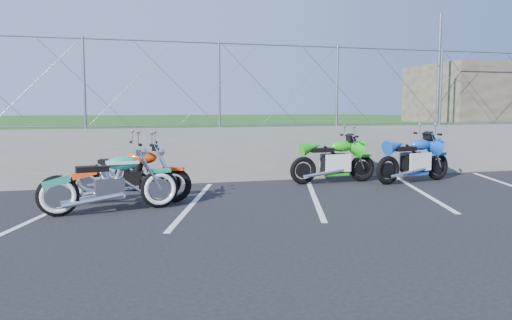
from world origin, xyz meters
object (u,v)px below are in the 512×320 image
object	(u,v)px
cruiser_turquoise	(112,185)
naked_orange	(132,177)
sportbike_blue	(415,161)
sportbike_green	(334,162)

from	to	relation	value
cruiser_turquoise	naked_orange	world-z (taller)	cruiser_turquoise
sportbike_blue	cruiser_turquoise	bearing A→B (deg)	-178.48
cruiser_turquoise	sportbike_green	xyz separation A→B (m)	(4.99, 2.02, 0.01)
sportbike_green	sportbike_blue	world-z (taller)	sportbike_blue
naked_orange	sportbike_green	world-z (taller)	sportbike_green
sportbike_green	sportbike_blue	bearing A→B (deg)	-14.05
naked_orange	sportbike_green	xyz separation A→B (m)	(4.64, 1.29, 0.01)
cruiser_turquoise	sportbike_blue	distance (m)	7.05
cruiser_turquoise	naked_orange	bearing A→B (deg)	54.75
sportbike_blue	naked_orange	bearing A→B (deg)	175.98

